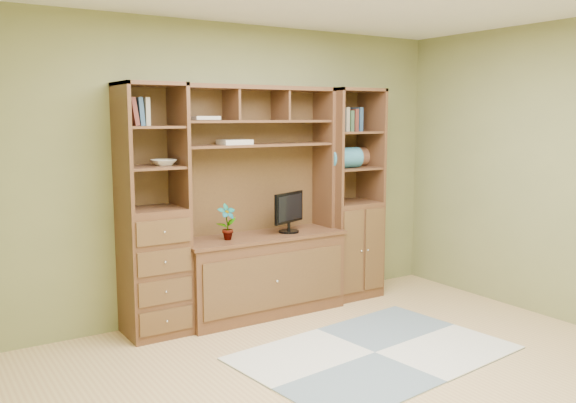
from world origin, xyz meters
TOP-DOWN VIEW (x-y plane):
  - room at (0.00, 0.00)m, footprint 4.60×4.10m
  - center_hutch at (0.13, 1.73)m, footprint 1.54×0.53m
  - left_tower at (-0.87, 1.77)m, footprint 0.50×0.45m
  - right_tower at (1.16, 1.77)m, footprint 0.55×0.45m
  - rug at (0.36, 0.44)m, footprint 2.11×1.53m
  - monitor at (0.39, 1.70)m, footprint 0.45×0.33m
  - orchid at (-0.24, 1.70)m, footprint 0.17×0.11m
  - magazines at (-0.09, 1.82)m, footprint 0.27×0.20m
  - bowl at (-0.76, 1.77)m, footprint 0.20×0.20m
  - blanket_teal at (1.03, 1.73)m, footprint 0.34×0.20m
  - blanket_red at (1.23, 1.85)m, footprint 0.34×0.19m

SIDE VIEW (x-z plane):
  - rug at x=0.36m, z-range 0.00..0.01m
  - orchid at x=-0.24m, z-range 0.73..1.04m
  - monitor at x=0.39m, z-range 0.73..1.24m
  - center_hutch at x=0.13m, z-range 0.00..2.05m
  - left_tower at x=-0.87m, z-range 0.00..2.05m
  - right_tower at x=1.16m, z-range 0.00..2.05m
  - room at x=0.00m, z-range -0.02..2.62m
  - blanket_red at x=1.23m, z-range 1.29..1.48m
  - blanket_teal at x=1.03m, z-range 1.29..1.49m
  - bowl at x=-0.76m, z-range 1.39..1.44m
  - magazines at x=-0.09m, z-range 1.54..1.58m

